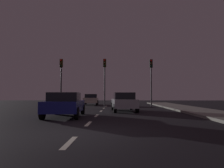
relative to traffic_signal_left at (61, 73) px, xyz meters
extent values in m
plane|color=black|center=(4.83, -9.24, -3.65)|extent=(80.00, 80.00, 0.00)
cube|color=gray|center=(12.33, -9.24, -3.57)|extent=(3.00, 40.00, 0.15)
cube|color=silver|center=(4.83, -17.44, -3.65)|extent=(0.16, 1.60, 0.01)
cube|color=silver|center=(4.83, -13.64, -3.65)|extent=(0.16, 1.60, 0.01)
cube|color=silver|center=(4.83, -9.84, -3.65)|extent=(0.16, 1.60, 0.01)
cube|color=silver|center=(4.83, -6.04, -3.65)|extent=(0.16, 1.60, 0.01)
cube|color=silver|center=(4.83, -2.24, -3.65)|extent=(0.16, 1.60, 0.01)
cube|color=silver|center=(4.83, 1.56, -3.65)|extent=(0.16, 1.60, 0.01)
cylinder|color=black|center=(0.00, 0.02, -1.03)|extent=(0.14, 0.14, 5.24)
cube|color=#382D0C|center=(0.00, 0.02, 1.14)|extent=(0.32, 0.24, 0.90)
sphere|color=red|center=(0.00, -0.14, 1.44)|extent=(0.20, 0.20, 0.20)
sphere|color=#3F2D0C|center=(0.00, -0.14, 1.14)|extent=(0.20, 0.20, 0.20)
sphere|color=#0C3319|center=(0.00, -0.14, 0.84)|extent=(0.20, 0.20, 0.20)
cylinder|color=#4C4C51|center=(4.77, 0.02, -1.03)|extent=(0.14, 0.14, 5.23)
cube|color=#382D0C|center=(4.77, 0.02, 1.13)|extent=(0.32, 0.24, 0.90)
sphere|color=red|center=(4.77, -0.14, 1.43)|extent=(0.20, 0.20, 0.20)
sphere|color=#3F2D0C|center=(4.77, -0.14, 1.13)|extent=(0.20, 0.20, 0.20)
sphere|color=#0C3319|center=(4.77, -0.14, 0.83)|extent=(0.20, 0.20, 0.20)
cylinder|color=#4C4C51|center=(9.80, 0.02, -1.07)|extent=(0.14, 0.14, 5.16)
cube|color=black|center=(9.80, 0.02, 1.06)|extent=(0.32, 0.24, 0.90)
sphere|color=red|center=(9.80, -0.14, 1.36)|extent=(0.20, 0.20, 0.20)
sphere|color=#3F2D0C|center=(9.80, -0.14, 1.06)|extent=(0.20, 0.20, 0.20)
sphere|color=#0C3319|center=(9.80, -0.14, 0.76)|extent=(0.20, 0.20, 0.20)
cube|color=silver|center=(6.64, -6.01, -3.01)|extent=(2.05, 4.39, 0.64)
cube|color=black|center=(6.65, -6.23, -2.43)|extent=(1.66, 2.03, 0.52)
cylinder|color=black|center=(5.72, -4.50, -3.33)|extent=(0.27, 0.65, 0.64)
cylinder|color=black|center=(7.32, -4.37, -3.33)|extent=(0.27, 0.65, 0.64)
cylinder|color=black|center=(5.96, -7.65, -3.33)|extent=(0.27, 0.65, 0.64)
cylinder|color=black|center=(7.56, -7.53, -3.33)|extent=(0.27, 0.65, 0.64)
cube|color=navy|center=(3.02, -10.52, -3.02)|extent=(2.11, 4.28, 0.62)
cube|color=black|center=(3.04, -10.73, -2.47)|extent=(1.77, 1.97, 0.49)
cylinder|color=black|center=(2.06, -9.03, -3.33)|extent=(0.25, 0.65, 0.64)
cylinder|color=black|center=(3.83, -8.93, -3.33)|extent=(0.25, 0.65, 0.64)
cylinder|color=black|center=(2.22, -12.11, -3.33)|extent=(0.25, 0.65, 0.64)
cylinder|color=black|center=(3.99, -12.02, -3.33)|extent=(0.25, 0.65, 0.64)
cube|color=beige|center=(2.67, 5.14, -3.02)|extent=(2.00, 4.04, 0.62)
cube|color=black|center=(2.66, 5.34, -2.46)|extent=(1.66, 1.86, 0.49)
cylinder|color=black|center=(3.57, 3.77, -3.33)|extent=(0.26, 0.65, 0.64)
cylinder|color=black|center=(1.93, 3.67, -3.33)|extent=(0.26, 0.65, 0.64)
cylinder|color=black|center=(3.41, 6.61, -3.33)|extent=(0.26, 0.65, 0.64)
cylinder|color=black|center=(1.76, 6.51, -3.33)|extent=(0.26, 0.65, 0.64)
camera|label=1|loc=(6.09, -23.21, -2.39)|focal=34.45mm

